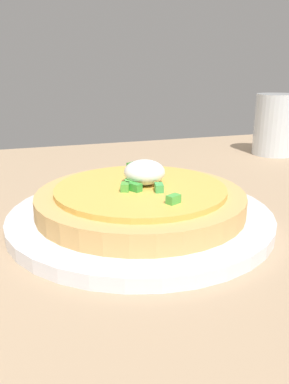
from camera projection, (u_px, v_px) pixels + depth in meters
dining_table at (134, 227)px, 43.86cm from camera, size 93.09×84.87×3.29cm
plate at (144, 216)px, 40.93cm from camera, size 27.66×27.66×1.35cm
pizza at (144, 198)px, 40.32cm from camera, size 21.81×21.81×5.28cm
cup_near at (275, 128)px, 71.67cm from camera, size 7.87×7.87×11.21cm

